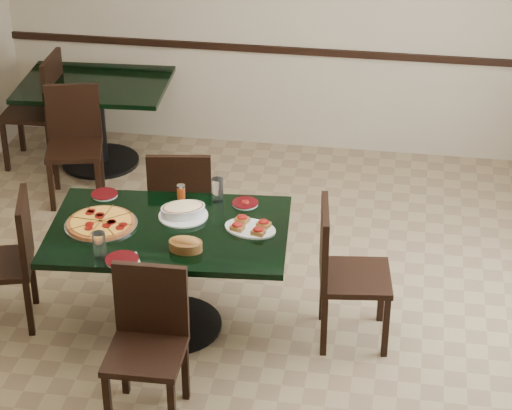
% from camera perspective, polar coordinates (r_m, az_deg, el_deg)
% --- Properties ---
extents(floor, '(5.50, 5.50, 0.00)m').
position_cam_1_polar(floor, '(6.68, -1.36, -6.62)').
color(floor, olive).
rests_on(floor, ground).
extents(room_shell, '(5.50, 5.50, 5.50)m').
position_cam_1_polar(room_shell, '(7.56, 8.70, 7.59)').
color(room_shell, white).
rests_on(room_shell, floor).
extents(main_table, '(1.56, 1.08, 0.75)m').
position_cam_1_polar(main_table, '(6.33, -4.94, -2.76)').
color(main_table, black).
rests_on(main_table, floor).
extents(back_table, '(1.27, 0.96, 0.75)m').
position_cam_1_polar(back_table, '(8.58, -9.11, 5.54)').
color(back_table, black).
rests_on(back_table, floor).
extents(chair_far, '(0.50, 0.50, 0.94)m').
position_cam_1_polar(chair_far, '(6.99, -4.28, 0.19)').
color(chair_far, black).
rests_on(chair_far, floor).
extents(chair_near, '(0.44, 0.44, 0.91)m').
position_cam_1_polar(chair_near, '(5.71, -6.18, -7.40)').
color(chair_near, black).
rests_on(chair_near, floor).
extents(chair_right, '(0.50, 0.50, 0.95)m').
position_cam_1_polar(chair_right, '(6.25, 4.91, -3.53)').
color(chair_right, black).
rests_on(chair_right, floor).
extents(chair_left, '(0.52, 0.52, 0.91)m').
position_cam_1_polar(chair_left, '(6.60, -13.85, -2.75)').
color(chair_left, black).
rests_on(chair_left, floor).
extents(back_chair_near, '(0.52, 0.52, 0.92)m').
position_cam_1_polar(back_chair_near, '(8.09, -10.35, 3.86)').
color(back_chair_near, black).
rests_on(back_chair_near, floor).
extents(back_chair_left, '(0.47, 0.47, 0.98)m').
position_cam_1_polar(back_chair_left, '(8.66, -12.15, 5.68)').
color(back_chair_left, black).
rests_on(back_chair_left, floor).
extents(pepperoni_pizza, '(0.46, 0.46, 0.04)m').
position_cam_1_polar(pepperoni_pizza, '(6.31, -8.85, -1.02)').
color(pepperoni_pizza, '#B1B2B8').
rests_on(pepperoni_pizza, main_table).
extents(lasagna_casserole, '(0.34, 0.32, 0.09)m').
position_cam_1_polar(lasagna_casserole, '(6.33, -4.19, -0.30)').
color(lasagna_casserole, silver).
rests_on(lasagna_casserole, main_table).
extents(bread_basket, '(0.21, 0.15, 0.09)m').
position_cam_1_polar(bread_basket, '(5.98, -4.05, -2.25)').
color(bread_basket, brown).
rests_on(bread_basket, main_table).
extents(bruschetta_platter, '(0.39, 0.32, 0.05)m').
position_cam_1_polar(bruschetta_platter, '(6.18, -0.33, -1.23)').
color(bruschetta_platter, silver).
rests_on(bruschetta_platter, main_table).
extents(side_plate_near, '(0.20, 0.20, 0.02)m').
position_cam_1_polar(side_plate_near, '(5.93, -7.67, -3.12)').
color(side_plate_near, silver).
rests_on(side_plate_near, main_table).
extents(side_plate_far_r, '(0.17, 0.17, 0.03)m').
position_cam_1_polar(side_plate_far_r, '(6.47, -0.62, 0.11)').
color(side_plate_far_r, silver).
rests_on(side_plate_far_r, main_table).
extents(side_plate_far_l, '(0.18, 0.18, 0.02)m').
position_cam_1_polar(side_plate_far_l, '(6.66, -8.65, 0.60)').
color(side_plate_far_l, silver).
rests_on(side_plate_far_l, main_table).
extents(napkin_setting, '(0.18, 0.18, 0.01)m').
position_cam_1_polar(napkin_setting, '(5.94, -7.35, -3.11)').
color(napkin_setting, white).
rests_on(napkin_setting, main_table).
extents(water_glass_a, '(0.08, 0.08, 0.16)m').
position_cam_1_polar(water_glass_a, '(6.48, -2.21, 0.86)').
color(water_glass_a, white).
rests_on(water_glass_a, main_table).
extents(water_glass_b, '(0.08, 0.08, 0.17)m').
position_cam_1_polar(water_glass_b, '(5.95, -8.93, -2.29)').
color(water_glass_b, white).
rests_on(water_glass_b, main_table).
extents(pepper_shaker, '(0.06, 0.06, 0.09)m').
position_cam_1_polar(pepper_shaker, '(6.55, -4.30, 0.77)').
color(pepper_shaker, '#C44915').
rests_on(pepper_shaker, main_table).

